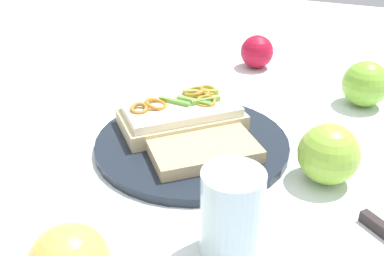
{
  "coord_description": "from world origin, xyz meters",
  "views": [
    {
      "loc": [
        -0.54,
        -0.22,
        0.36
      ],
      "look_at": [
        0.0,
        0.0,
        0.03
      ],
      "focal_mm": 42.38,
      "sensor_mm": 36.0,
      "label": 1
    }
  ],
  "objects_px": {
    "plate": "(192,143)",
    "bread_slice_side": "(204,150)",
    "apple_2": "(329,154)",
    "drinking_glass": "(232,214)",
    "sandwich": "(182,115)",
    "apple_3": "(365,84)",
    "apple_1": "(256,52)"
  },
  "relations": [
    {
      "from": "drinking_glass",
      "to": "sandwich",
      "type": "bearing_deg",
      "value": 34.95
    },
    {
      "from": "apple_1",
      "to": "apple_2",
      "type": "relative_size",
      "value": 0.85
    },
    {
      "from": "sandwich",
      "to": "apple_1",
      "type": "xyz_separation_m",
      "value": [
        0.32,
        -0.03,
        0.0
      ]
    },
    {
      "from": "apple_2",
      "to": "drinking_glass",
      "type": "relative_size",
      "value": 0.79
    },
    {
      "from": "apple_3",
      "to": "drinking_glass",
      "type": "bearing_deg",
      "value": 166.75
    },
    {
      "from": "apple_1",
      "to": "drinking_glass",
      "type": "bearing_deg",
      "value": -167.05
    },
    {
      "from": "bread_slice_side",
      "to": "apple_3",
      "type": "relative_size",
      "value": 1.84
    },
    {
      "from": "apple_1",
      "to": "apple_3",
      "type": "height_order",
      "value": "apple_3"
    },
    {
      "from": "plate",
      "to": "apple_1",
      "type": "bearing_deg",
      "value": 0.51
    },
    {
      "from": "apple_2",
      "to": "drinking_glass",
      "type": "height_order",
      "value": "drinking_glass"
    },
    {
      "from": "apple_1",
      "to": "apple_2",
      "type": "xyz_separation_m",
      "value": [
        -0.36,
        -0.2,
        0.01
      ]
    },
    {
      "from": "apple_2",
      "to": "plate",
      "type": "bearing_deg",
      "value": 87.64
    },
    {
      "from": "sandwich",
      "to": "apple_3",
      "type": "bearing_deg",
      "value": -3.31
    },
    {
      "from": "apple_3",
      "to": "drinking_glass",
      "type": "distance_m",
      "value": 0.45
    },
    {
      "from": "sandwich",
      "to": "apple_1",
      "type": "bearing_deg",
      "value": 41.3
    },
    {
      "from": "plate",
      "to": "bread_slice_side",
      "type": "relative_size",
      "value": 1.95
    },
    {
      "from": "plate",
      "to": "apple_3",
      "type": "height_order",
      "value": "apple_3"
    },
    {
      "from": "plate",
      "to": "apple_2",
      "type": "distance_m",
      "value": 0.2
    },
    {
      "from": "apple_1",
      "to": "apple_3",
      "type": "distance_m",
      "value": 0.25
    },
    {
      "from": "apple_3",
      "to": "bread_slice_side",
      "type": "bearing_deg",
      "value": 146.04
    },
    {
      "from": "apple_3",
      "to": "drinking_glass",
      "type": "height_order",
      "value": "drinking_glass"
    },
    {
      "from": "drinking_glass",
      "to": "apple_1",
      "type": "bearing_deg",
      "value": 12.95
    },
    {
      "from": "bread_slice_side",
      "to": "plate",
      "type": "bearing_deg",
      "value": 92.44
    },
    {
      "from": "bread_slice_side",
      "to": "drinking_glass",
      "type": "height_order",
      "value": "drinking_glass"
    },
    {
      "from": "apple_3",
      "to": "drinking_glass",
      "type": "xyz_separation_m",
      "value": [
        -0.44,
        0.1,
        0.01
      ]
    },
    {
      "from": "plate",
      "to": "sandwich",
      "type": "distance_m",
      "value": 0.05
    },
    {
      "from": "bread_slice_side",
      "to": "apple_2",
      "type": "height_order",
      "value": "apple_2"
    },
    {
      "from": "drinking_glass",
      "to": "apple_2",
      "type": "bearing_deg",
      "value": -23.23
    },
    {
      "from": "bread_slice_side",
      "to": "apple_1",
      "type": "xyz_separation_m",
      "value": [
        0.39,
        0.04,
        0.01
      ]
    },
    {
      "from": "plate",
      "to": "apple_2",
      "type": "bearing_deg",
      "value": -92.36
    },
    {
      "from": "apple_1",
      "to": "apple_2",
      "type": "distance_m",
      "value": 0.42
    },
    {
      "from": "apple_1",
      "to": "apple_2",
      "type": "height_order",
      "value": "apple_2"
    }
  ]
}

